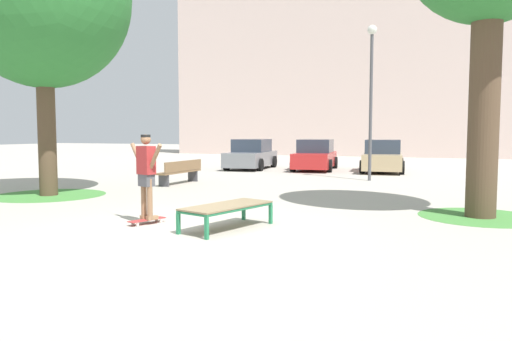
{
  "coord_description": "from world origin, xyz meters",
  "views": [
    {
      "loc": [
        4.52,
        -7.89,
        1.81
      ],
      "look_at": [
        0.69,
        1.83,
        1.0
      ],
      "focal_mm": 33.9,
      "sensor_mm": 36.0,
      "label": 1
    }
  ],
  "objects_px": {
    "car_red": "(315,156)",
    "light_post": "(371,79)",
    "skate_box": "(227,207)",
    "skateboard": "(147,220)",
    "park_bench": "(180,171)",
    "car_grey": "(251,155)",
    "skater": "(146,170)",
    "car_tan": "(383,157)"
  },
  "relations": [
    {
      "from": "car_red",
      "to": "light_post",
      "type": "xyz_separation_m",
      "value": [
        3.28,
        -4.44,
        3.13
      ]
    },
    {
      "from": "skate_box",
      "to": "skateboard",
      "type": "height_order",
      "value": "skate_box"
    },
    {
      "from": "car_red",
      "to": "light_post",
      "type": "bearing_deg",
      "value": -53.5
    },
    {
      "from": "park_bench",
      "to": "car_grey",
      "type": "bearing_deg",
      "value": 93.0
    },
    {
      "from": "car_grey",
      "to": "park_bench",
      "type": "distance_m",
      "value": 7.76
    },
    {
      "from": "car_grey",
      "to": "skater",
      "type": "bearing_deg",
      "value": -75.89
    },
    {
      "from": "car_grey",
      "to": "light_post",
      "type": "bearing_deg",
      "value": -31.81
    },
    {
      "from": "park_bench",
      "to": "car_red",
      "type": "bearing_deg",
      "value": 70.94
    },
    {
      "from": "car_tan",
      "to": "light_post",
      "type": "height_order",
      "value": "light_post"
    },
    {
      "from": "park_bench",
      "to": "light_post",
      "type": "height_order",
      "value": "light_post"
    },
    {
      "from": "skate_box",
      "to": "light_post",
      "type": "distance_m",
      "value": 11.05
    },
    {
      "from": "skate_box",
      "to": "light_post",
      "type": "bearing_deg",
      "value": 83.8
    },
    {
      "from": "skateboard",
      "to": "light_post",
      "type": "relative_size",
      "value": 0.14
    },
    {
      "from": "skateboard",
      "to": "car_tan",
      "type": "bearing_deg",
      "value": 79.6
    },
    {
      "from": "skater",
      "to": "car_red",
      "type": "distance_m",
      "value": 15.03
    },
    {
      "from": "skateboard",
      "to": "car_red",
      "type": "bearing_deg",
      "value": 91.72
    },
    {
      "from": "park_bench",
      "to": "light_post",
      "type": "distance_m",
      "value": 7.9
    },
    {
      "from": "skater",
      "to": "car_tan",
      "type": "bearing_deg",
      "value": 79.6
    },
    {
      "from": "park_bench",
      "to": "car_tan",
      "type": "bearing_deg",
      "value": 53.7
    },
    {
      "from": "car_tan",
      "to": "skate_box",
      "type": "bearing_deg",
      "value": -94.11
    },
    {
      "from": "skateboard",
      "to": "car_grey",
      "type": "height_order",
      "value": "car_grey"
    },
    {
      "from": "skater",
      "to": "car_red",
      "type": "xyz_separation_m",
      "value": [
        -0.45,
        15.02,
        -0.38
      ]
    },
    {
      "from": "car_red",
      "to": "car_tan",
      "type": "relative_size",
      "value": 1.0
    },
    {
      "from": "car_red",
      "to": "light_post",
      "type": "distance_m",
      "value": 6.35
    },
    {
      "from": "car_tan",
      "to": "park_bench",
      "type": "height_order",
      "value": "car_tan"
    },
    {
      "from": "skater",
      "to": "car_grey",
      "type": "height_order",
      "value": "skater"
    },
    {
      "from": "car_red",
      "to": "car_grey",
      "type": "bearing_deg",
      "value": -172.89
    },
    {
      "from": "car_tan",
      "to": "light_post",
      "type": "relative_size",
      "value": 0.75
    },
    {
      "from": "skater",
      "to": "light_post",
      "type": "distance_m",
      "value": 11.3
    },
    {
      "from": "skater",
      "to": "skate_box",
      "type": "bearing_deg",
      "value": 4.58
    },
    {
      "from": "skate_box",
      "to": "skateboard",
      "type": "distance_m",
      "value": 1.74
    },
    {
      "from": "skater",
      "to": "park_bench",
      "type": "relative_size",
      "value": 0.7
    },
    {
      "from": "car_grey",
      "to": "park_bench",
      "type": "relative_size",
      "value": 1.8
    },
    {
      "from": "car_grey",
      "to": "car_tan",
      "type": "relative_size",
      "value": 1.0
    },
    {
      "from": "skate_box",
      "to": "skater",
      "type": "relative_size",
      "value": 1.2
    },
    {
      "from": "skater",
      "to": "park_bench",
      "type": "xyz_separation_m",
      "value": [
        -3.27,
        6.88,
        -0.62
      ]
    },
    {
      "from": "car_red",
      "to": "skate_box",
      "type": "bearing_deg",
      "value": -81.79
    },
    {
      "from": "skateboard",
      "to": "car_red",
      "type": "relative_size",
      "value": 0.19
    },
    {
      "from": "skate_box",
      "to": "car_grey",
      "type": "height_order",
      "value": "car_grey"
    },
    {
      "from": "skate_box",
      "to": "park_bench",
      "type": "xyz_separation_m",
      "value": [
        -4.96,
        6.74,
        0.03
      ]
    },
    {
      "from": "car_red",
      "to": "park_bench",
      "type": "height_order",
      "value": "car_red"
    },
    {
      "from": "skateboard",
      "to": "park_bench",
      "type": "relative_size",
      "value": 0.34
    }
  ]
}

